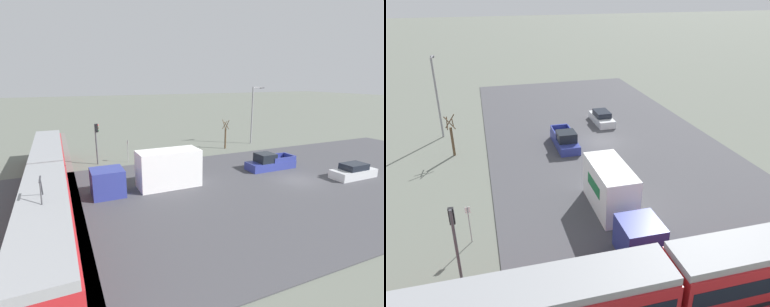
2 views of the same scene
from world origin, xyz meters
TOP-DOWN VIEW (x-y plane):
  - ground_plane at (0.00, 0.00)m, footprint 320.00×320.00m
  - road_surface at (0.00, 0.00)m, footprint 23.09×51.46m
  - rail_bed at (0.00, 21.39)m, footprint 73.56×4.40m
  - light_rail_tram at (3.76, 21.39)m, footprint 30.94×2.79m
  - box_truck at (3.40, 12.99)m, footprint 2.45×9.34m
  - pickup_truck at (3.97, 0.09)m, footprint 1.93×5.36m
  - sedan_car_0 at (-1.72, -5.47)m, footprint 1.85×4.59m
  - traffic_light_pole at (13.71, 16.44)m, footprint 0.28×0.47m
  - street_tree at (14.59, -0.72)m, footprint 0.96×0.80m
  - street_lamp_near_crossing at (15.88, -6.11)m, footprint 0.36×1.95m
  - no_parking_sign at (13.13, 13.15)m, footprint 0.32×0.08m

SIDE VIEW (x-z plane):
  - ground_plane at x=0.00m, z-range 0.00..0.00m
  - road_surface at x=0.00m, z-range 0.00..0.08m
  - rail_bed at x=0.00m, z-range -0.06..0.16m
  - sedan_car_0 at x=-1.72m, z-range -0.04..1.37m
  - pickup_truck at x=3.97m, z-range -0.14..1.62m
  - no_parking_sign at x=13.13m, z-range 0.27..2.84m
  - box_truck at x=3.40m, z-range -0.05..3.26m
  - light_rail_tram at x=3.76m, z-range -0.53..3.86m
  - street_tree at x=14.59m, z-range -0.18..3.83m
  - traffic_light_pole at x=13.71m, z-range 0.72..5.33m
  - street_lamp_near_crossing at x=15.88m, z-range 0.63..8.95m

